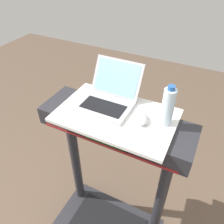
# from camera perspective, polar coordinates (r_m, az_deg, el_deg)

# --- Properties ---
(desk_board) EXTENTS (0.66, 0.42, 0.02)m
(desk_board) POSITION_cam_1_polar(r_m,az_deg,el_deg) (1.26, 1.02, -0.87)
(desk_board) COLOR white
(desk_board) RESTS_ON treadmill_base
(laptop) EXTENTS (0.30, 0.33, 0.21)m
(laptop) POSITION_cam_1_polar(r_m,az_deg,el_deg) (1.31, -0.84, 3.92)
(laptop) COLOR #B7B7BC
(laptop) RESTS_ON desk_board
(computer_mouse) EXTENTS (0.09, 0.11, 0.03)m
(computer_mouse) POSITION_cam_1_polar(r_m,az_deg,el_deg) (1.20, 7.77, -1.82)
(computer_mouse) COLOR #B2B2B7
(computer_mouse) RESTS_ON desk_board
(water_bottle) EXTENTS (0.06, 0.06, 0.23)m
(water_bottle) POSITION_cam_1_polar(r_m,az_deg,el_deg) (1.16, 13.99, 1.34)
(water_bottle) COLOR silver
(water_bottle) RESTS_ON desk_board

